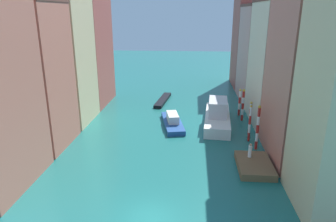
% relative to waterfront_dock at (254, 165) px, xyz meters
% --- Properties ---
extents(ground_plane, '(154.00, 154.00, 0.00)m').
position_rel_waterfront_dock_xyz_m(ground_plane, '(-9.10, 16.15, -0.34)').
color(ground_plane, '#1E6B66').
extents(building_left_1, '(6.56, 7.56, 16.00)m').
position_rel_waterfront_dock_xyz_m(building_left_1, '(-23.34, 3.95, 7.67)').
color(building_left_1, '#C6705B').
rests_on(building_left_1, ground).
extents(building_left_2, '(6.56, 8.01, 20.26)m').
position_rel_waterfront_dock_xyz_m(building_left_2, '(-23.34, 12.11, 9.80)').
color(building_left_2, beige).
rests_on(building_left_2, ground).
extents(building_left_3, '(6.56, 9.86, 19.50)m').
position_rel_waterfront_dock_xyz_m(building_left_3, '(-23.34, 21.02, 9.42)').
color(building_left_3, '#B25147').
rests_on(building_left_3, ground).
extents(building_right_1, '(6.56, 10.21, 17.21)m').
position_rel_waterfront_dock_xyz_m(building_right_1, '(5.14, 3.38, 8.27)').
color(building_right_1, '#C6705B').
rests_on(building_right_1, ground).
extents(building_right_2, '(6.56, 11.10, 16.39)m').
position_rel_waterfront_dock_xyz_m(building_right_2, '(5.14, 14.02, 7.87)').
color(building_right_2, beige).
rests_on(building_right_2, ground).
extents(building_right_3, '(6.56, 11.58, 15.76)m').
position_rel_waterfront_dock_xyz_m(building_right_3, '(5.14, 25.37, 7.55)').
color(building_right_3, tan).
rests_on(building_right_3, ground).
extents(building_right_4, '(6.56, 10.09, 18.10)m').
position_rel_waterfront_dock_xyz_m(building_right_4, '(5.14, 36.37, 8.72)').
color(building_right_4, '#B25147').
rests_on(building_right_4, ground).
extents(waterfront_dock, '(3.26, 5.11, 0.68)m').
position_rel_waterfront_dock_xyz_m(waterfront_dock, '(0.00, 0.00, 0.00)').
color(waterfront_dock, brown).
rests_on(waterfront_dock, ground).
extents(person_on_dock, '(0.36, 0.36, 1.46)m').
position_rel_waterfront_dock_xyz_m(person_on_dock, '(-0.31, 1.09, 1.02)').
color(person_on_dock, white).
rests_on(person_on_dock, waterfront_dock).
extents(mooring_pole_0, '(0.33, 0.33, 5.08)m').
position_rel_waterfront_dock_xyz_m(mooring_pole_0, '(0.99, 4.55, 2.25)').
color(mooring_pole_0, red).
rests_on(mooring_pole_0, ground).
extents(mooring_pole_1, '(0.27, 0.27, 4.42)m').
position_rel_waterfront_dock_xyz_m(mooring_pole_1, '(0.55, 6.79, 1.91)').
color(mooring_pole_1, red).
rests_on(mooring_pole_1, ground).
extents(mooring_pole_2, '(0.31, 0.31, 4.20)m').
position_rel_waterfront_dock_xyz_m(mooring_pole_2, '(0.96, 9.01, 1.81)').
color(mooring_pole_2, red).
rests_on(mooring_pole_2, ground).
extents(mooring_pole_3, '(0.35, 0.35, 4.50)m').
position_rel_waterfront_dock_xyz_m(mooring_pole_3, '(0.81, 14.04, 1.96)').
color(mooring_pole_3, red).
rests_on(mooring_pole_3, ground).
extents(mooring_pole_4, '(0.35, 0.35, 3.97)m').
position_rel_waterfront_dock_xyz_m(mooring_pole_4, '(0.69, 16.31, 1.70)').
color(mooring_pole_4, red).
rests_on(mooring_pole_4, ground).
extents(vaporetto_white, '(4.00, 11.39, 3.44)m').
position_rel_waterfront_dock_xyz_m(vaporetto_white, '(-2.74, 12.29, 0.88)').
color(vaporetto_white, white).
rests_on(vaporetto_white, ground).
extents(gondola_black, '(2.21, 8.53, 0.50)m').
position_rel_waterfront_dock_xyz_m(gondola_black, '(-11.17, 22.62, -0.09)').
color(gondola_black, black).
rests_on(gondola_black, ground).
extents(motorboat_0, '(3.77, 8.22, 1.64)m').
position_rel_waterfront_dock_xyz_m(motorboat_0, '(-8.75, 11.30, 0.20)').
color(motorboat_0, '#234C93').
rests_on(motorboat_0, ground).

